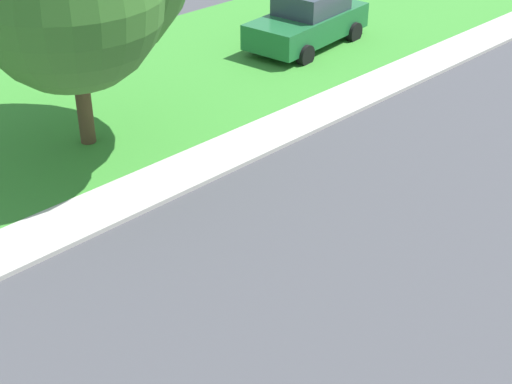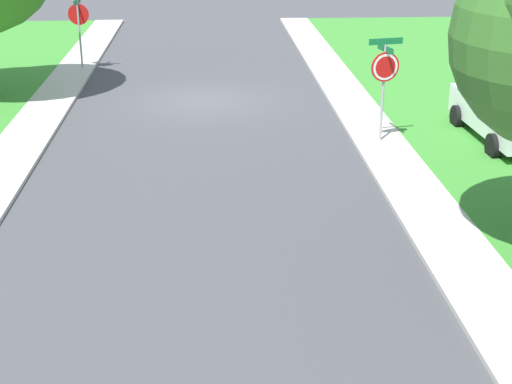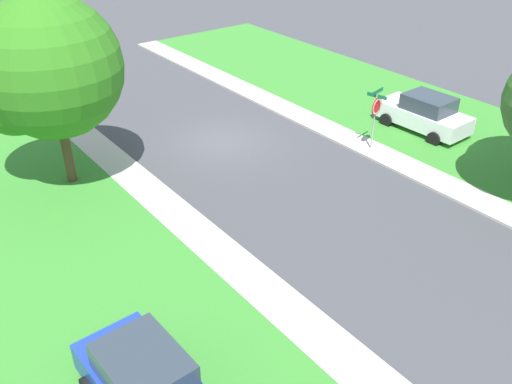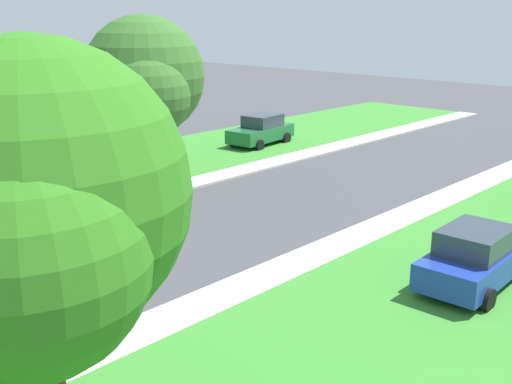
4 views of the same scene
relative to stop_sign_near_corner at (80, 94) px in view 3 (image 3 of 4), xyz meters
name	(u,v)px [view 3 (image 3 of 4)]	position (x,y,z in m)	size (l,w,h in m)	color
ground_plane	(222,142)	(-4.40, 4.69, -1.89)	(120.00, 120.00, 0.00)	#424247
sidewalk_east	(334,350)	(0.30, 16.69, -1.84)	(1.40, 56.00, 0.10)	#B7B2A8
stop_sign_near_corner	(80,94)	(0.00, 0.00, 0.00)	(0.92, 0.92, 2.77)	#9E9EA3
stop_sign_far_corner	(376,110)	(-9.11, 9.37, 0.00)	(0.90, 0.90, 2.77)	#9E9EA3
car_white_across_road	(424,113)	(-12.51, 9.41, -1.01)	(2.14, 4.35, 1.76)	white
tree_sidewalk_near	(41,72)	(2.59, 3.91, 2.58)	(5.50, 5.12, 7.20)	#4C3823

